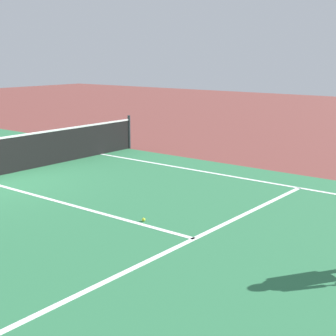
{
  "coord_description": "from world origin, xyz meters",
  "views": [
    {
      "loc": [
        -6.34,
        -10.88,
        2.95
      ],
      "look_at": [
        0.41,
        -5.53,
        1.0
      ],
      "focal_mm": 53.46,
      "sensor_mm": 36.0,
      "label": 1
    }
  ],
  "objects": [
    {
      "name": "line_center_service",
      "position": [
        0.0,
        -3.2,
        0.0
      ],
      "size": [
        0.1,
        6.4,
        0.01
      ],
      "primitive_type": "cube",
      "color": "white",
      "rests_on": "ground_plane"
    },
    {
      "name": "tennis_ball_mid_court",
      "position": [
        0.15,
        -5.16,
        0.03
      ],
      "size": [
        0.07,
        0.07,
        0.07
      ],
      "primitive_type": "sphere",
      "color": "#CCE033",
      "rests_on": "ground_plane"
    },
    {
      "name": "line_sideline_right",
      "position": [
        4.11,
        -5.95,
        0.0
      ],
      "size": [
        0.1,
        11.89,
        0.01
      ],
      "primitive_type": "cube",
      "color": "white",
      "rests_on": "ground_plane"
    },
    {
      "name": "line_service_near",
      "position": [
        0.0,
        -6.4,
        0.0
      ],
      "size": [
        8.22,
        0.1,
        0.01
      ],
      "primitive_type": "cube",
      "color": "white",
      "rests_on": "ground_plane"
    }
  ]
}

